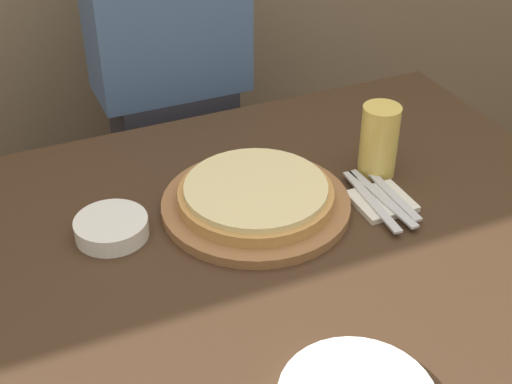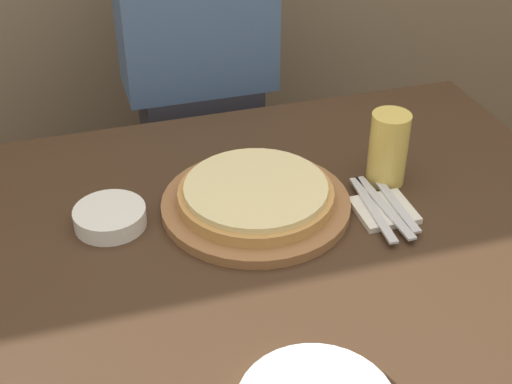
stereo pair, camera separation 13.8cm
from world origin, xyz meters
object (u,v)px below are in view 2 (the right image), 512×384
at_px(fork, 373,209).
at_px(spoon, 396,205).
at_px(diner_person, 200,109).
at_px(pizza_on_board, 256,198).
at_px(dinner_knife, 384,207).
at_px(side_bowl, 110,217).
at_px(beer_glass, 388,146).

relative_size(fork, spoon, 1.18).
bearing_deg(spoon, fork, 180.00).
bearing_deg(diner_person, fork, -75.32).
bearing_deg(pizza_on_board, fork, -21.90).
xyz_separation_m(pizza_on_board, dinner_knife, (0.24, -0.08, -0.01)).
height_order(pizza_on_board, side_bowl, pizza_on_board).
height_order(dinner_knife, diner_person, diner_person).
distance_m(fork, dinner_knife, 0.02).
distance_m(pizza_on_board, fork, 0.23).
xyz_separation_m(pizza_on_board, side_bowl, (-0.28, 0.03, -0.01)).
distance_m(side_bowl, spoon, 0.55).
xyz_separation_m(beer_glass, diner_person, (-0.26, 0.60, -0.18)).
bearing_deg(pizza_on_board, spoon, -17.99).
bearing_deg(dinner_knife, diner_person, 106.56).
distance_m(pizza_on_board, dinner_knife, 0.25).
bearing_deg(spoon, diner_person, 108.41).
relative_size(side_bowl, dinner_knife, 0.63).
bearing_deg(spoon, pizza_on_board, 162.01).
height_order(beer_glass, fork, beer_glass).
distance_m(fork, diner_person, 0.74).
xyz_separation_m(dinner_knife, diner_person, (-0.21, 0.70, -0.11)).
xyz_separation_m(pizza_on_board, fork, (0.21, -0.08, -0.01)).
height_order(side_bowl, spoon, side_bowl).
bearing_deg(spoon, beer_glass, 76.48).
height_order(beer_glass, side_bowl, beer_glass).
bearing_deg(beer_glass, fork, -125.85).
bearing_deg(fork, spoon, -0.00).
relative_size(pizza_on_board, dinner_knife, 1.69).
height_order(pizza_on_board, beer_glass, beer_glass).
height_order(fork, spoon, same).
distance_m(beer_glass, side_bowl, 0.57).
distance_m(pizza_on_board, beer_glass, 0.29).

